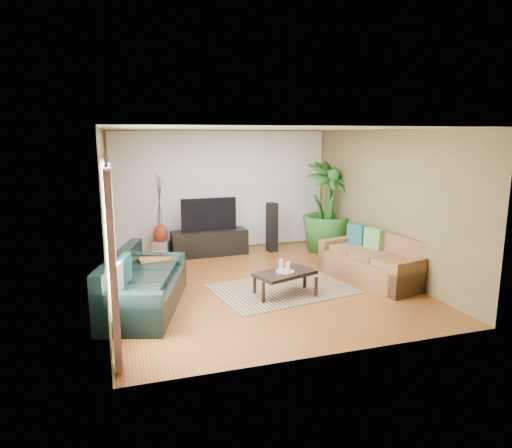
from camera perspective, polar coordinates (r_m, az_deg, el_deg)
name	(u,v)px	position (r m, az deg, el deg)	size (l,w,h in m)	color
floor	(259,284)	(8.14, 0.43, -7.53)	(5.50, 5.50, 0.00)	#935926
ceiling	(260,129)	(7.71, 0.46, 11.84)	(5.50, 5.50, 0.00)	white
wall_back	(222,190)	(10.43, -4.24, 4.21)	(5.00, 5.00, 0.00)	brown
wall_front	(333,246)	(5.31, 9.65, -2.72)	(5.00, 5.00, 0.00)	brown
wall_left	(106,217)	(7.44, -18.20, 0.85)	(5.50, 5.50, 0.00)	brown
wall_right	(386,202)	(8.90, 15.96, 2.60)	(5.50, 5.50, 0.00)	brown
backwall_panel	(222,190)	(10.42, -4.23, 4.21)	(4.90, 4.90, 0.00)	white
window_pane	(107,235)	(5.86, -18.13, -1.33)	(1.80, 1.80, 0.00)	white
curtain_near	(113,272)	(5.19, -17.44, -5.71)	(0.08, 0.35, 2.20)	gray
curtain_far	(112,241)	(6.64, -17.54, -2.06)	(0.08, 0.35, 2.20)	gray
curtain_rod	(107,161)	(5.74, -18.17, 7.51)	(0.03, 0.03, 1.90)	black
sofa_left	(145,281)	(7.13, -13.71, -6.99)	(2.16, 0.93, 0.85)	black
sofa_right	(372,257)	(8.52, 14.32, -4.05)	(1.99, 0.90, 0.85)	brown
area_rug	(282,289)	(7.90, 3.29, -8.10)	(2.25, 1.59, 0.01)	#A17F5E
coffee_table	(285,283)	(7.56, 3.64, -7.43)	(0.98, 0.54, 0.40)	black
candle_tray	(285,271)	(7.50, 3.66, -5.93)	(0.30, 0.30, 0.01)	#999994
candle_tall	(281,265)	(7.47, 3.16, -5.14)	(0.06, 0.06, 0.20)	white
candle_mid	(288,267)	(7.45, 4.07, -5.38)	(0.06, 0.06, 0.15)	beige
candle_short	(288,266)	(7.56, 4.00, -5.25)	(0.06, 0.06, 0.13)	white
tv_stand	(210,243)	(10.03, -5.83, -2.34)	(1.65, 0.49, 0.55)	black
television	(209,214)	(9.93, -5.93, 1.23)	(1.21, 0.07, 0.71)	black
speaker_left	(192,232)	(10.19, -7.96, -1.00)	(0.17, 0.19, 0.96)	black
speaker_right	(272,227)	(10.25, 2.01, -0.40)	(0.20, 0.22, 1.11)	black
potted_plant	(327,207)	(10.32, 8.90, 2.09)	(1.12, 1.12, 2.01)	#1C4D19
plant_pot	(326,245)	(10.48, 8.76, -2.56)	(0.37, 0.37, 0.29)	black
pedestal	(161,249)	(10.08, -11.78, -3.06)	(0.34, 0.34, 0.34)	gray
vase	(160,234)	(10.00, -11.85, -1.25)	(0.31, 0.31, 0.44)	maroon
side_table	(153,271)	(8.11, -12.73, -5.78)	(0.53, 0.53, 0.57)	olive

